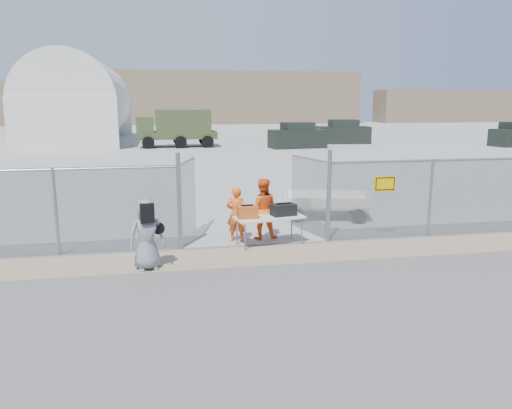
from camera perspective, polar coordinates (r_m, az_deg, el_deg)
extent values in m
plane|color=#555252|center=(11.53, 1.84, -7.34)|extent=(160.00, 160.00, 0.00)
cube|color=#9B9C96|center=(52.83, -8.04, 7.45)|extent=(160.00, 80.00, 0.01)
cube|color=#998365|center=(12.46, 0.85, -5.84)|extent=(44.00, 1.60, 0.01)
cube|color=#BF551B|center=(13.00, -1.00, -0.87)|extent=(0.54, 0.38, 0.32)
cube|color=black|center=(13.32, 3.16, -0.60)|extent=(0.70, 0.49, 0.31)
imported|color=#FF5C18|center=(13.57, -2.25, -1.11)|extent=(0.63, 0.51, 1.52)
imported|color=#FF5C18|center=(13.76, 0.74, -0.51)|extent=(0.94, 0.80, 1.71)
imported|color=gray|center=(11.53, -12.39, -3.40)|extent=(0.88, 0.66, 1.63)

